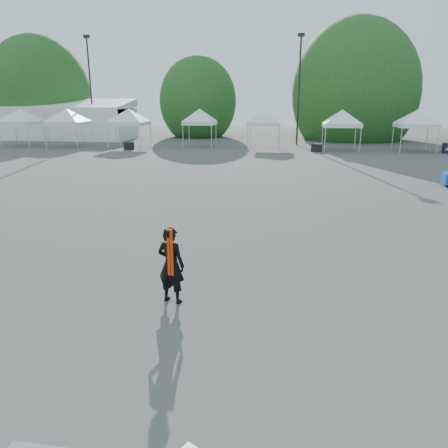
# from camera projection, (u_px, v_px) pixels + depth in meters

# --- Properties ---
(ground) EXTENTS (120.00, 120.00, 0.00)m
(ground) POSITION_uv_depth(u_px,v_px,m) (207.00, 263.00, 11.25)
(ground) COLOR #474442
(ground) RESTS_ON ground
(marquee) EXTENTS (15.00, 6.25, 4.23)m
(marquee) POSITION_uv_depth(u_px,v_px,m) (62.00, 120.00, 46.95)
(marquee) COLOR white
(marquee) RESTS_ON ground
(light_pole_west) EXTENTS (0.60, 0.25, 10.30)m
(light_pole_west) POSITION_uv_depth(u_px,v_px,m) (90.00, 83.00, 44.43)
(light_pole_west) COLOR black
(light_pole_west) RESTS_ON ground
(light_pole_east) EXTENTS (0.60, 0.25, 9.80)m
(light_pole_east) POSITION_uv_depth(u_px,v_px,m) (299.00, 84.00, 39.85)
(light_pole_east) COLOR black
(light_pole_east) RESTS_ON ground
(tree_far_w) EXTENTS (4.80, 4.80, 7.30)m
(tree_far_w) POSITION_uv_depth(u_px,v_px,m) (39.00, 96.00, 49.63)
(tree_far_w) COLOR #382314
(tree_far_w) RESTS_ON ground
(tree_mid_w) EXTENTS (4.16, 4.16, 6.33)m
(tree_mid_w) POSITION_uv_depth(u_px,v_px,m) (198.00, 101.00, 49.35)
(tree_mid_w) COLOR #382314
(tree_mid_w) RESTS_ON ground
(tree_mid_e) EXTENTS (5.12, 5.12, 7.79)m
(tree_mid_e) POSITION_uv_depth(u_px,v_px,m) (355.00, 92.00, 45.93)
(tree_mid_e) COLOR #382314
(tree_mid_e) RESTS_ON ground
(tent_a) EXTENTS (4.09, 4.09, 3.88)m
(tent_a) POSITION_uv_depth(u_px,v_px,m) (20.00, 112.00, 39.30)
(tent_a) COLOR silver
(tent_a) RESTS_ON ground
(tent_b) EXTENTS (4.36, 4.36, 3.88)m
(tent_b) POSITION_uv_depth(u_px,v_px,m) (67.00, 112.00, 38.45)
(tent_b) COLOR silver
(tent_b) RESTS_ON ground
(tent_c) EXTENTS (4.43, 4.43, 3.88)m
(tent_c) POSITION_uv_depth(u_px,v_px,m) (128.00, 112.00, 38.11)
(tent_c) COLOR silver
(tent_c) RESTS_ON ground
(tent_d) EXTENTS (3.88, 3.88, 3.88)m
(tent_d) POSITION_uv_depth(u_px,v_px,m) (200.00, 112.00, 38.76)
(tent_d) COLOR silver
(tent_d) RESTS_ON ground
(tent_e) EXTENTS (3.97, 3.97, 3.88)m
(tent_e) POSITION_uv_depth(u_px,v_px,m) (264.00, 112.00, 37.45)
(tent_e) COLOR silver
(tent_e) RESTS_ON ground
(tent_f) EXTENTS (4.16, 4.16, 3.88)m
(tent_f) POSITION_uv_depth(u_px,v_px,m) (342.00, 113.00, 35.42)
(tent_f) COLOR silver
(tent_f) RESTS_ON ground
(tent_g) EXTENTS (4.20, 4.20, 3.88)m
(tent_g) POSITION_uv_depth(u_px,v_px,m) (417.00, 113.00, 34.99)
(tent_g) COLOR silver
(tent_g) RESTS_ON ground
(man) EXTENTS (0.67, 0.53, 1.62)m
(man) POSITION_uv_depth(u_px,v_px,m) (171.00, 265.00, 8.88)
(man) COLOR black
(man) RESTS_ON ground
(crate_west) EXTENTS (0.90, 0.76, 0.62)m
(crate_west) POSITION_uv_depth(u_px,v_px,m) (129.00, 146.00, 36.99)
(crate_west) COLOR black
(crate_west) RESTS_ON ground
(crate_mid) EXTENTS (0.92, 0.78, 0.64)m
(crate_mid) POSITION_uv_depth(u_px,v_px,m) (317.00, 148.00, 35.58)
(crate_mid) COLOR black
(crate_mid) RESTS_ON ground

